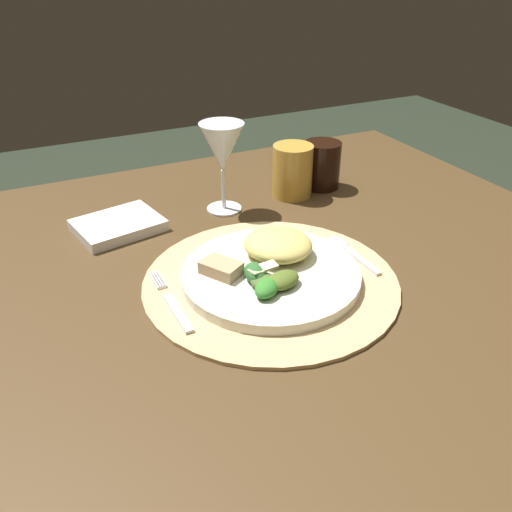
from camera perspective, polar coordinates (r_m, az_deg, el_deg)
The scene contains 12 objects.
dining_table at distance 0.91m, azimuth 2.09°, elevation -7.38°, with size 1.13×0.99×0.72m.
placemat at distance 0.79m, azimuth 1.59°, elevation -2.73°, with size 0.38×0.38×0.01m, color tan.
dinner_plate at distance 0.78m, azimuth 1.60°, elevation -2.05°, with size 0.27×0.27×0.02m, color silver.
pasta_serving at distance 0.81m, azimuth 2.38°, elevation 1.25°, with size 0.11×0.10×0.04m, color #DEC967.
salad_greens at distance 0.74m, azimuth 1.24°, elevation -2.59°, with size 0.09×0.09×0.02m.
bread_piece at distance 0.77m, azimuth -3.80°, elevation -1.30°, with size 0.06×0.04×0.02m, color tan.
fork at distance 0.74m, azimuth -9.07°, elevation -5.06°, with size 0.02×0.16×0.00m.
spoon at distance 0.87m, azimuth 9.72°, elevation 0.85°, with size 0.03×0.13×0.01m.
napkin at distance 0.96m, azimuth -14.69°, elevation 3.25°, with size 0.14×0.11×0.02m, color white.
wine_glass at distance 0.97m, azimuth -3.75°, elevation 11.43°, with size 0.08×0.08×0.17m.
amber_tumbler at distance 1.05m, azimuth 3.97°, elevation 9.18°, with size 0.08×0.08×0.10m, color gold.
dark_tumbler at distance 1.10m, azimuth 7.13°, elevation 9.76°, with size 0.08×0.08×0.10m, color black.
Camera 1 is at (-0.34, -0.63, 1.16)m, focal length 36.92 mm.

